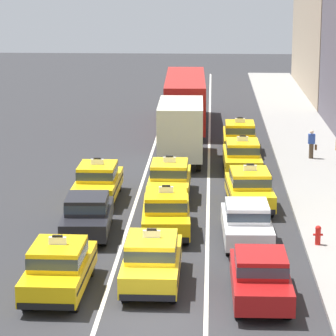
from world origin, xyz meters
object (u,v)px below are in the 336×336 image
bus_center_fifth (185,98)px  taxi_right_third (249,188)px  taxi_right_fourth (242,156)px  taxi_right_fifth (240,136)px  sedan_left_second (87,214)px  sedan_right_nearest (260,275)px  taxi_center_nearest (152,259)px  box_truck_center_fourth (181,128)px  taxi_center_third (170,179)px  taxi_left_third (98,181)px  fire_hydrant (318,234)px  taxi_center_second (166,211)px  sedan_right_second (247,222)px  taxi_left_nearest (59,267)px  pedestrian_trailing (312,144)px

bus_center_fifth → taxi_right_third: size_ratio=2.42×
taxi_right_fourth → taxi_right_fifth: (0.03, 5.31, 0.00)m
sedan_left_second → sedan_right_nearest: bearing=-46.0°
taxi_center_nearest → bus_center_fifth: bearing=89.6°
box_truck_center_fourth → taxi_right_fourth: 4.23m
taxi_right_third → taxi_center_nearest: bearing=-110.4°
taxi_center_nearest → taxi_center_third: 11.04m
taxi_left_third → bus_center_fifth: (3.31, 18.72, 0.94)m
taxi_right_third → fire_hydrant: (2.30, -5.50, -0.33)m
taxi_right_fifth → fire_hydrant: taxi_right_fifth is taller
sedan_left_second → taxi_center_second: 3.06m
taxi_right_fifth → taxi_right_fourth: bearing=-90.3°
box_truck_center_fourth → sedan_right_second: box_truck_center_fourth is taller
taxi_left_nearest → pedestrian_trailing: bearing=62.8°
bus_center_fifth → fire_hydrant: 25.76m
bus_center_fifth → taxi_right_third: (3.38, -19.59, -0.94)m
taxi_center_second → taxi_right_fifth: bearing=78.0°
taxi_center_second → taxi_right_fourth: same height
taxi_center_second → pedestrian_trailing: (7.10, 13.28, 0.03)m
bus_center_fifth → sedan_right_second: size_ratio=2.59×
taxi_left_nearest → taxi_right_fourth: same height
taxi_left_third → taxi_right_third: bearing=-7.4°
sedan_left_second → fire_hydrant: (8.73, -1.23, -0.30)m
taxi_right_fourth → sedan_right_nearest: bearing=-90.0°
box_truck_center_fourth → fire_hydrant: size_ratio=9.58×
taxi_center_second → taxi_center_nearest: bearing=-91.7°
pedestrian_trailing → fire_hydrant: bearing=-95.4°
box_truck_center_fourth → taxi_right_fourth: size_ratio=1.52×
sedan_left_second → fire_hydrant: sedan_left_second is taller
taxi_left_third → bus_center_fifth: bus_center_fifth is taller
taxi_left_third → box_truck_center_fourth: (3.40, 8.20, 0.90)m
taxi_left_nearest → taxi_center_third: bearing=76.1°
sedan_right_second → taxi_right_third: (0.31, 5.00, 0.03)m
taxi_left_nearest → pedestrian_trailing: 22.28m
box_truck_center_fourth → taxi_center_nearest: bearing=-90.9°
taxi_left_nearest → taxi_left_third: (-0.21, 11.30, 0.00)m
taxi_center_second → pedestrian_trailing: 15.06m
taxi_right_third → taxi_center_second: bearing=-131.2°
sedan_left_second → taxi_center_second: (3.03, 0.39, 0.03)m
taxi_center_nearest → sedan_right_nearest: 3.67m
taxi_left_third → taxi_right_third: size_ratio=0.98×
taxi_center_third → taxi_right_third: same height
bus_center_fifth → fire_hydrant: size_ratio=15.42×
taxi_center_nearest → bus_center_fifth: 29.19m
taxi_center_third → bus_center_fifth: (0.14, 18.14, 0.94)m
taxi_left_nearest → sedan_right_nearest: bearing=-3.4°
taxi_right_fourth → fire_hydrant: (2.41, -11.92, -0.33)m
taxi_left_third → taxi_center_second: bearing=-55.3°
pedestrian_trailing → fire_hydrant: (-1.40, -14.89, -0.36)m
pedestrian_trailing → box_truck_center_fourth: bearing=-177.3°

